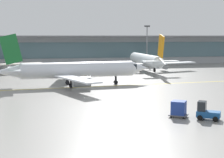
{
  "coord_description": "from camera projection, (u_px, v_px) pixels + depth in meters",
  "views": [
    {
      "loc": [
        -9.63,
        -32.39,
        9.55
      ],
      "look_at": [
        0.76,
        19.89,
        3.0
      ],
      "focal_mm": 56.56,
      "sensor_mm": 36.0,
      "label": 1
    }
  ],
  "objects": [
    {
      "name": "ground_plane",
      "position": [
        144.0,
        134.0,
        34.56
      ],
      "size": [
        400.0,
        400.0,
        0.0
      ],
      "primitive_type": "plane",
      "color": "gray"
    },
    {
      "name": "taxiway_centreline_stripe",
      "position": [
        79.0,
        87.0,
        65.78
      ],
      "size": [
        109.54,
        10.78,
        0.01
      ],
      "primitive_type": "cube",
      "rotation": [
        0.0,
        0.0,
        0.09
      ],
      "color": "yellow",
      "rests_on": "ground_plane"
    },
    {
      "name": "terminal_concourse",
      "position": [
        72.0,
        50.0,
        116.11
      ],
      "size": [
        220.2,
        11.0,
        9.6
      ],
      "color": "#9EA3A8",
      "rests_on": "ground_plane"
    },
    {
      "name": "gate_airplane_2",
      "position": [
        146.0,
        60.0,
        95.03
      ],
      "size": [
        27.97,
        30.0,
        9.96
      ],
      "rotation": [
        0.0,
        0.0,
        1.58
      ],
      "color": "white",
      "rests_on": "ground_plane"
    },
    {
      "name": "taxiing_regional_jet",
      "position": [
        76.0,
        70.0,
        67.25
      ],
      "size": [
        30.08,
        27.84,
        9.96
      ],
      "rotation": [
        0.0,
        0.0,
        0.09
      ],
      "color": "silver",
      "rests_on": "ground_plane"
    },
    {
      "name": "baggage_tug",
      "position": [
        207.0,
        112.0,
        40.27
      ],
      "size": [
        2.94,
        2.62,
        2.1
      ],
      "rotation": [
        0.0,
        0.0,
        -0.59
      ],
      "color": "#194C8C",
      "rests_on": "ground_plane"
    },
    {
      "name": "cargo_dolly_lead",
      "position": [
        179.0,
        108.0,
        41.46
      ],
      "size": [
        2.63,
        2.49,
        1.94
      ],
      "rotation": [
        0.0,
        0.0,
        -0.59
      ],
      "color": "#595B60",
      "rests_on": "ground_plane"
    },
    {
      "name": "apron_light_mast_2",
      "position": [
        147.0,
        43.0,
        113.31
      ],
      "size": [
        1.8,
        0.36,
        12.84
      ],
      "color": "gray",
      "rests_on": "ground_plane"
    }
  ]
}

